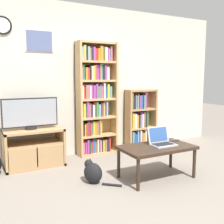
{
  "coord_description": "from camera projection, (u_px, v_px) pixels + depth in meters",
  "views": [
    {
      "loc": [
        -1.72,
        -2.3,
        1.36
      ],
      "look_at": [
        0.06,
        1.12,
        0.85
      ],
      "focal_mm": 42.0,
      "sensor_mm": 36.0,
      "label": 1
    }
  ],
  "objects": [
    {
      "name": "remote_near_laptop",
      "position": [
        174.0,
        140.0,
        3.8
      ],
      "size": [
        0.17,
        0.07,
        0.02
      ],
      "rotation": [
        0.0,
        0.0,
        1.37
      ],
      "color": "#38383A",
      "rests_on": "coffee_table"
    },
    {
      "name": "coffee_table",
      "position": [
        157.0,
        149.0,
        3.54
      ],
      "size": [
        0.99,
        0.57,
        0.44
      ],
      "color": "#332319",
      "rests_on": "ground_plane"
    },
    {
      "name": "cat",
      "position": [
        92.0,
        172.0,
        3.4
      ],
      "size": [
        0.42,
        0.46,
        0.31
      ],
      "rotation": [
        0.0,
        0.0,
        0.47
      ],
      "color": "black",
      "rests_on": "ground_plane"
    },
    {
      "name": "bookshelf_short",
      "position": [
        139.0,
        120.0,
        5.09
      ],
      "size": [
        0.62,
        0.24,
        1.13
      ],
      "color": "tan",
      "rests_on": "ground_plane"
    },
    {
      "name": "bookshelf_tall",
      "position": [
        95.0,
        99.0,
        4.59
      ],
      "size": [
        0.71,
        0.27,
        1.96
      ],
      "color": "tan",
      "rests_on": "ground_plane"
    },
    {
      "name": "television",
      "position": [
        30.0,
        113.0,
        3.95
      ],
      "size": [
        0.82,
        0.18,
        0.48
      ],
      "color": "black",
      "rests_on": "tv_stand"
    },
    {
      "name": "laptop",
      "position": [
        161.0,
        140.0,
        3.59
      ],
      "size": [
        0.33,
        0.27,
        0.24
      ],
      "rotation": [
        0.0,
        0.0,
        -0.01
      ],
      "color": "#B7BABC",
      "rests_on": "coffee_table"
    },
    {
      "name": "wall_back",
      "position": [
        84.0,
        81.0,
        4.63
      ],
      "size": [
        5.78,
        0.09,
        2.6
      ],
      "color": "beige",
      "rests_on": "ground_plane"
    },
    {
      "name": "ground_plane",
      "position": [
        152.0,
        197.0,
        2.99
      ],
      "size": [
        18.0,
        18.0,
        0.0
      ],
      "primitive_type": "plane",
      "color": "gray"
    },
    {
      "name": "tv_stand",
      "position": [
        34.0,
        147.0,
        4.04
      ],
      "size": [
        0.88,
        0.51,
        0.58
      ],
      "color": "tan",
      "rests_on": "ground_plane"
    }
  ]
}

